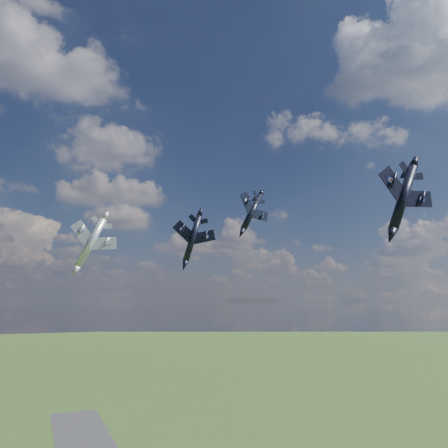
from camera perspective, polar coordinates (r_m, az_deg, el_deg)
name	(u,v)px	position (r m, az deg, el deg)	size (l,w,h in m)	color
jet_lead_navy	(193,238)	(84.63, -4.13, -1.87)	(9.01, 12.56, 2.60)	black
jet_right_navy	(403,197)	(68.59, 22.38, 3.24)	(10.45, 14.57, 3.01)	black
jet_high_navy	(252,212)	(90.43, 3.65, 1.56)	(9.17, 12.78, 2.64)	black
jet_left_silver	(91,243)	(88.18, -16.99, -2.33)	(10.14, 14.13, 2.92)	#A5A9B0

